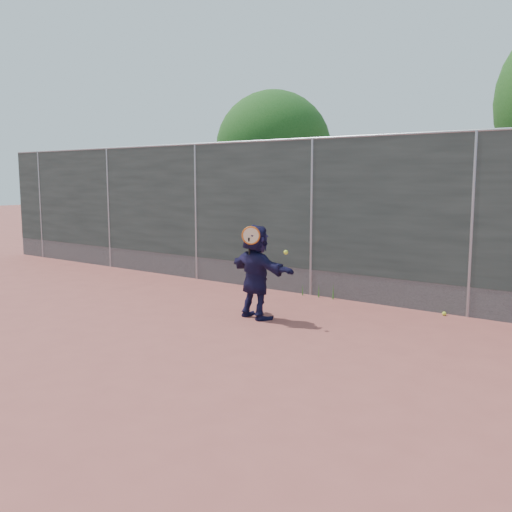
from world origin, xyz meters
The scene contains 7 objects.
ground centered at (0.00, 0.00, 0.00)m, with size 80.00×80.00×0.00m, color #9E4C42.
player centered at (0.25, 1.37, 0.76)m, with size 1.42×0.45×1.53m, color #17153A.
ball_ground centered at (2.67, 3.35, 0.03)m, with size 0.07×0.07×0.07m, color #D0E432.
fence centered at (0.00, 3.50, 1.58)m, with size 20.00×0.06×3.03m.
swing_action centered at (0.36, 1.18, 1.33)m, with size 0.76×0.21×0.51m.
tree_left centered at (-2.85, 6.55, 2.94)m, with size 3.15×3.00×4.53m.
weed_clump centered at (0.29, 3.38, 0.13)m, with size 0.68×0.07×0.30m.
Camera 1 is at (5.67, -5.90, 2.26)m, focal length 40.00 mm.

